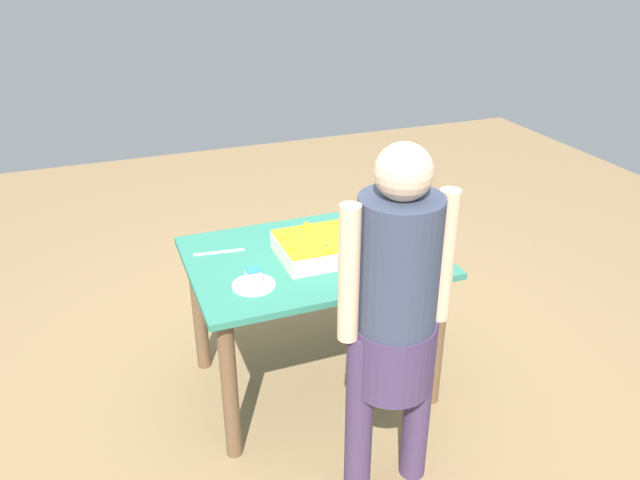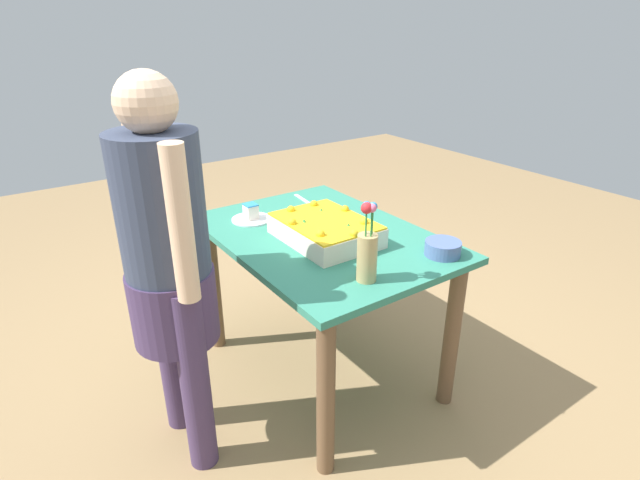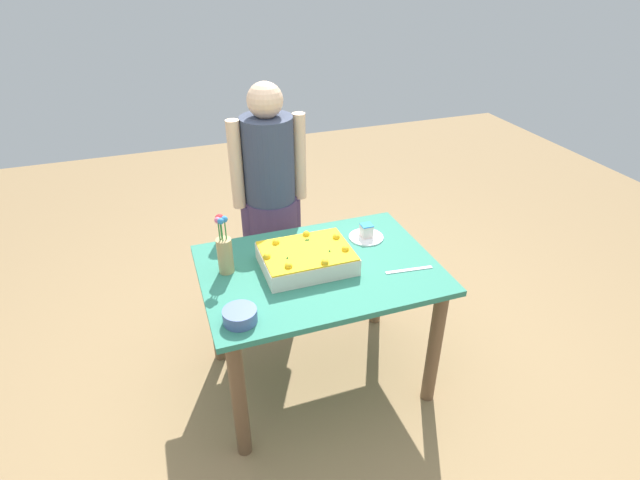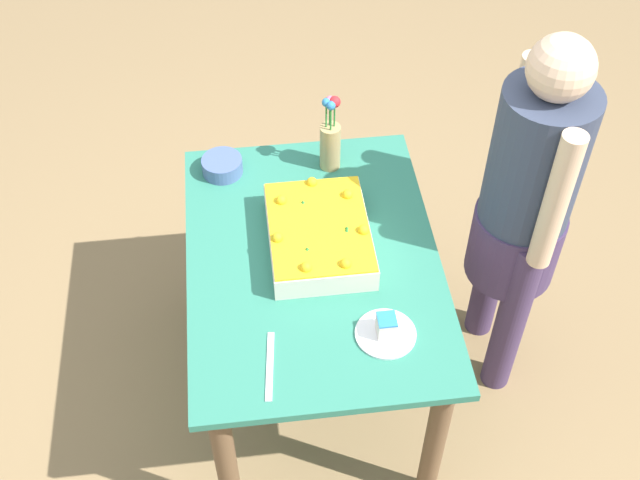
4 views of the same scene
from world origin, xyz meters
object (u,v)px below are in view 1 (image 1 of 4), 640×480
Objects in this scene: sheet_cake at (326,246)px; cake_knife at (219,252)px; serving_plate_with_slice at (254,281)px; fruit_bowl at (375,212)px; person_standing at (395,310)px; flower_vase at (409,227)px.

cake_knife is at bearing 156.48° from sheet_cake.
serving_plate_with_slice is at bearing 107.55° from cake_knife.
cake_knife is 0.86m from fruit_bowl.
cake_knife is at bearing 101.25° from serving_plate_with_slice.
cake_knife is 1.01m from person_standing.
sheet_cake reaches higher than fruit_bowl.
sheet_cake is 0.42m from serving_plate_with_slice.
person_standing is at bearing -53.51° from serving_plate_with_slice.
person_standing is at bearing -89.66° from sheet_cake.
serving_plate_with_slice is 1.27× the size of fruit_bowl.
person_standing is (0.46, -0.89, 0.11)m from cake_knife.
serving_plate_with_slice is (-0.39, -0.16, -0.03)m from sheet_cake.
fruit_bowl is 1.07m from person_standing.
person_standing is (0.39, -0.53, 0.08)m from serving_plate_with_slice.
person_standing reaches higher than flower_vase.
fruit_bowl is at bearing 30.36° from serving_plate_with_slice.
fruit_bowl is at bearing 88.09° from flower_vase.
cake_knife is at bearing 161.14° from flower_vase.
cake_knife is at bearing -173.13° from fruit_bowl.
person_standing reaches higher than fruit_bowl.
serving_plate_with_slice is at bearing -149.64° from fruit_bowl.
serving_plate_with_slice is 0.36m from cake_knife.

